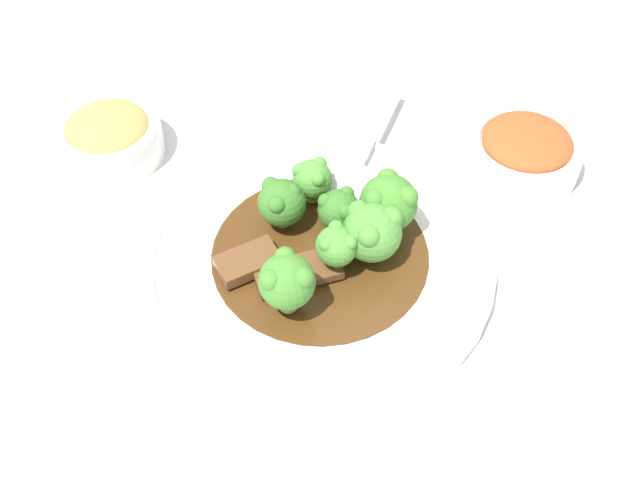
{
  "coord_description": "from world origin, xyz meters",
  "views": [
    {
      "loc": [
        0.25,
        0.35,
        0.54
      ],
      "look_at": [
        0.0,
        0.0,
        0.03
      ],
      "focal_mm": 42.0,
      "sensor_mm": 36.0,
      "label": 1
    }
  ],
  "objects_px": {
    "beef_strip_1": "(360,201)",
    "broccoli_floret_2": "(312,179)",
    "broccoli_floret_1": "(372,232)",
    "beef_strip_0": "(248,262)",
    "side_bowl_kimchi": "(525,151)",
    "broccoli_floret_4": "(282,202)",
    "broccoli_floret_5": "(339,210)",
    "broccoli_floret_0": "(337,245)",
    "broccoli_floret_3": "(287,281)",
    "main_plate": "(320,257)",
    "beef_strip_2": "(298,272)",
    "serving_spoon": "(353,178)",
    "side_bowl_appetizer": "(110,136)",
    "broccoli_floret_6": "(389,202)"
  },
  "relations": [
    {
      "from": "broccoli_floret_2",
      "to": "side_bowl_kimchi",
      "type": "distance_m",
      "value": 0.22
    },
    {
      "from": "broccoli_floret_1",
      "to": "broccoli_floret_0",
      "type": "bearing_deg",
      "value": -10.11
    },
    {
      "from": "broccoli_floret_0",
      "to": "broccoli_floret_6",
      "type": "height_order",
      "value": "broccoli_floret_6"
    },
    {
      "from": "beef_strip_2",
      "to": "side_bowl_kimchi",
      "type": "relative_size",
      "value": 0.71
    },
    {
      "from": "beef_strip_2",
      "to": "broccoli_floret_3",
      "type": "distance_m",
      "value": 0.05
    },
    {
      "from": "main_plate",
      "to": "side_bowl_kimchi",
      "type": "bearing_deg",
      "value": 176.13
    },
    {
      "from": "main_plate",
      "to": "side_bowl_kimchi",
      "type": "distance_m",
      "value": 0.24
    },
    {
      "from": "beef_strip_0",
      "to": "side_bowl_appetizer",
      "type": "height_order",
      "value": "side_bowl_appetizer"
    },
    {
      "from": "broccoli_floret_1",
      "to": "beef_strip_0",
      "type": "bearing_deg",
      "value": -28.83
    },
    {
      "from": "broccoli_floret_4",
      "to": "broccoli_floret_5",
      "type": "bearing_deg",
      "value": 137.1
    },
    {
      "from": "beef_strip_1",
      "to": "broccoli_floret_2",
      "type": "distance_m",
      "value": 0.05
    },
    {
      "from": "beef_strip_2",
      "to": "broccoli_floret_5",
      "type": "relative_size",
      "value": 1.9
    },
    {
      "from": "broccoli_floret_6",
      "to": "beef_strip_1",
      "type": "bearing_deg",
      "value": -87.37
    },
    {
      "from": "broccoli_floret_3",
      "to": "side_bowl_kimchi",
      "type": "bearing_deg",
      "value": -176.51
    },
    {
      "from": "side_bowl_appetizer",
      "to": "serving_spoon",
      "type": "bearing_deg",
      "value": 130.63
    },
    {
      "from": "beef_strip_2",
      "to": "broccoli_floret_4",
      "type": "xyz_separation_m",
      "value": [
        -0.02,
        -0.06,
        0.02
      ]
    },
    {
      "from": "broccoli_floret_3",
      "to": "broccoli_floret_6",
      "type": "relative_size",
      "value": 0.98
    },
    {
      "from": "broccoli_floret_0",
      "to": "broccoli_floret_2",
      "type": "relative_size",
      "value": 1.08
    },
    {
      "from": "broccoli_floret_3",
      "to": "broccoli_floret_5",
      "type": "xyz_separation_m",
      "value": [
        -0.09,
        -0.05,
        -0.01
      ]
    },
    {
      "from": "broccoli_floret_3",
      "to": "broccoli_floret_5",
      "type": "height_order",
      "value": "broccoli_floret_3"
    },
    {
      "from": "main_plate",
      "to": "broccoli_floret_4",
      "type": "xyz_separation_m",
      "value": [
        0.01,
        -0.05,
        0.04
      ]
    },
    {
      "from": "broccoli_floret_2",
      "to": "broccoli_floret_6",
      "type": "distance_m",
      "value": 0.08
    },
    {
      "from": "serving_spoon",
      "to": "side_bowl_appetizer",
      "type": "bearing_deg",
      "value": -49.37
    },
    {
      "from": "serving_spoon",
      "to": "side_bowl_appetizer",
      "type": "xyz_separation_m",
      "value": [
        0.17,
        -0.19,
        -0.0
      ]
    },
    {
      "from": "broccoli_floret_4",
      "to": "broccoli_floret_6",
      "type": "height_order",
      "value": "broccoli_floret_6"
    },
    {
      "from": "beef_strip_1",
      "to": "broccoli_floret_4",
      "type": "distance_m",
      "value": 0.08
    },
    {
      "from": "broccoli_floret_4",
      "to": "broccoli_floret_6",
      "type": "relative_size",
      "value": 0.81
    },
    {
      "from": "broccoli_floret_2",
      "to": "broccoli_floret_4",
      "type": "height_order",
      "value": "broccoli_floret_4"
    },
    {
      "from": "broccoli_floret_2",
      "to": "broccoli_floret_5",
      "type": "distance_m",
      "value": 0.04
    },
    {
      "from": "broccoli_floret_4",
      "to": "side_bowl_kimchi",
      "type": "bearing_deg",
      "value": 165.48
    },
    {
      "from": "beef_strip_0",
      "to": "broccoli_floret_1",
      "type": "bearing_deg",
      "value": 151.17
    },
    {
      "from": "broccoli_floret_5",
      "to": "main_plate",
      "type": "bearing_deg",
      "value": 23.13
    },
    {
      "from": "broccoli_floret_2",
      "to": "broccoli_floret_3",
      "type": "xyz_separation_m",
      "value": [
        0.09,
        0.09,
        0.01
      ]
    },
    {
      "from": "broccoli_floret_5",
      "to": "broccoli_floret_0",
      "type": "bearing_deg",
      "value": 51.81
    },
    {
      "from": "broccoli_floret_2",
      "to": "broccoli_floret_6",
      "type": "relative_size",
      "value": 0.75
    },
    {
      "from": "broccoli_floret_4",
      "to": "broccoli_floret_3",
      "type": "bearing_deg",
      "value": 59.21
    },
    {
      "from": "broccoli_floret_5",
      "to": "broccoli_floret_6",
      "type": "xyz_separation_m",
      "value": [
        -0.04,
        0.03,
        0.01
      ]
    },
    {
      "from": "broccoli_floret_0",
      "to": "broccoli_floret_3",
      "type": "xyz_separation_m",
      "value": [
        0.06,
        0.01,
        0.01
      ]
    },
    {
      "from": "beef_strip_2",
      "to": "broccoli_floret_1",
      "type": "height_order",
      "value": "broccoli_floret_1"
    },
    {
      "from": "broccoli_floret_1",
      "to": "broccoli_floret_6",
      "type": "bearing_deg",
      "value": -151.43
    },
    {
      "from": "serving_spoon",
      "to": "broccoli_floret_1",
      "type": "bearing_deg",
      "value": 62.58
    },
    {
      "from": "beef_strip_2",
      "to": "broccoli_floret_1",
      "type": "xyz_separation_m",
      "value": [
        -0.07,
        0.02,
        0.03
      ]
    },
    {
      "from": "main_plate",
      "to": "broccoli_floret_3",
      "type": "relative_size",
      "value": 5.41
    },
    {
      "from": "broccoli_floret_2",
      "to": "serving_spoon",
      "type": "relative_size",
      "value": 0.25
    },
    {
      "from": "broccoli_floret_0",
      "to": "broccoli_floret_3",
      "type": "relative_size",
      "value": 0.82
    },
    {
      "from": "side_bowl_kimchi",
      "to": "beef_strip_0",
      "type": "bearing_deg",
      "value": -7.31
    },
    {
      "from": "main_plate",
      "to": "broccoli_floret_5",
      "type": "bearing_deg",
      "value": -156.87
    },
    {
      "from": "beef_strip_0",
      "to": "broccoli_floret_5",
      "type": "relative_size",
      "value": 1.35
    },
    {
      "from": "beef_strip_0",
      "to": "beef_strip_1",
      "type": "xyz_separation_m",
      "value": [
        -0.13,
        -0.0,
        -0.0
      ]
    },
    {
      "from": "broccoli_floret_0",
      "to": "side_bowl_kimchi",
      "type": "bearing_deg",
      "value": -178.09
    }
  ]
}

